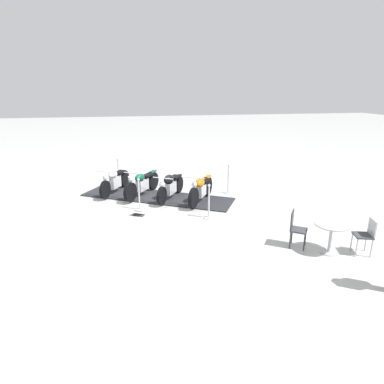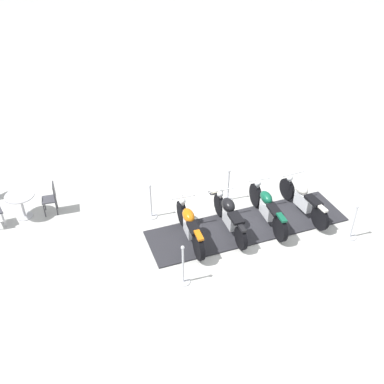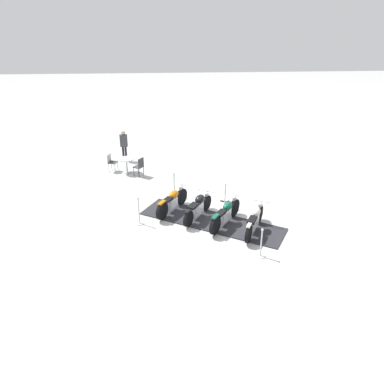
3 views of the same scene
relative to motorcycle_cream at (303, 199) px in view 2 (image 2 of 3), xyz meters
name	(u,v)px [view 2 (image 2 of 3)]	position (x,y,z in m)	size (l,w,h in m)	color
ground_plane	(248,226)	(-1.51, 0.85, -0.51)	(80.00, 80.00, 0.00)	silver
display_platform	(248,226)	(-1.51, 0.85, -0.49)	(5.66, 1.52, 0.04)	#28282D
motorcycle_cream	(303,199)	(0.00, 0.00, 0.00)	(1.20, 2.06, 0.98)	black
motorcycle_forest	(267,207)	(-1.00, 0.58, -0.01)	(1.43, 2.00, 1.02)	black
motorcycle_black	(229,215)	(-1.98, 1.17, 0.01)	(1.30, 1.89, 0.93)	black
motorcycle_copper	(190,225)	(-2.99, 1.74, -0.01)	(1.30, 1.90, 1.02)	black
stanchion_right_rear	(151,207)	(-2.89, 3.25, -0.16)	(0.34, 0.34, 1.11)	silver
stanchion_left_front	(352,228)	(-0.13, -1.56, -0.20)	(0.36, 0.36, 1.07)	silver
stanchion_right_mid	(228,189)	(-0.81, 2.04, -0.13)	(0.29, 0.29, 1.08)	silver
stanchion_left_rear	(183,271)	(-4.28, 0.87, -0.15)	(0.33, 0.33, 1.14)	silver
info_placard	(215,191)	(-0.74, 2.57, -0.44)	(0.43, 0.40, 0.22)	#333338
cafe_table	(21,200)	(-5.22, 6.10, 0.06)	(0.83, 0.83, 0.76)	#B7B7BC
cafe_chair_near_table	(51,197)	(-4.54, 5.62, 0.03)	(0.56, 0.56, 0.95)	#2D2D33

